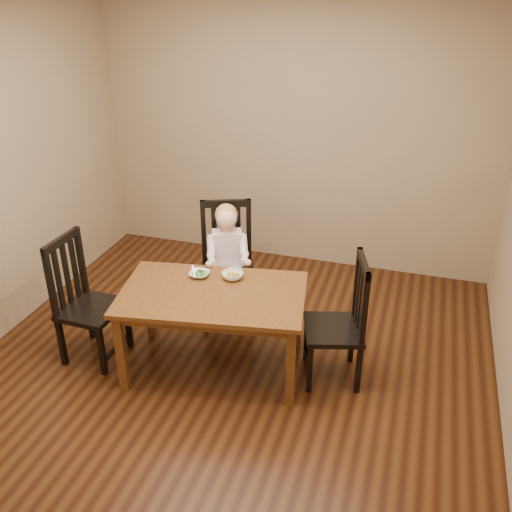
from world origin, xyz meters
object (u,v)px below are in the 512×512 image
(chair_right, at_px, (341,323))
(bowl_peas, at_px, (199,274))
(toddler, at_px, (227,252))
(chair_child, at_px, (227,264))
(chair_left, at_px, (85,302))
(bowl_veg, at_px, (233,275))
(dining_table, at_px, (213,301))

(chair_right, height_order, bowl_peas, chair_right)
(toddler, bearing_deg, chair_child, -90.00)
(chair_child, xyz_separation_m, toddler, (0.02, -0.05, 0.15))
(chair_left, xyz_separation_m, toddler, (0.88, 0.84, 0.16))
(chair_left, relative_size, bowl_peas, 6.73)
(chair_right, height_order, bowl_veg, chair_right)
(dining_table, relative_size, chair_left, 1.43)
(dining_table, height_order, chair_right, chair_right)
(chair_child, bearing_deg, chair_right, 130.21)
(chair_right, distance_m, bowl_veg, 0.89)
(bowl_peas, xyz_separation_m, bowl_veg, (0.26, 0.04, 0.01))
(chair_child, height_order, toddler, chair_child)
(chair_left, bearing_deg, chair_right, 101.33)
(dining_table, distance_m, bowl_veg, 0.27)
(dining_table, relative_size, bowl_peas, 9.63)
(chair_left, bearing_deg, bowl_veg, 111.41)
(dining_table, relative_size, toddler, 2.60)
(bowl_peas, relative_size, bowl_veg, 0.92)
(toddler, bearing_deg, chair_right, 131.86)
(dining_table, bearing_deg, bowl_peas, 133.07)
(chair_child, height_order, chair_right, chair_child)
(dining_table, height_order, bowl_peas, bowl_peas)
(chair_right, height_order, toddler, chair_right)
(dining_table, xyz_separation_m, bowl_veg, (0.07, 0.24, 0.11))
(toddler, height_order, bowl_peas, toddler)
(chair_right, xyz_separation_m, bowl_peas, (-1.12, 0.02, 0.22))
(chair_child, relative_size, bowl_peas, 6.87)
(chair_child, distance_m, bowl_peas, 0.59)
(bowl_veg, bearing_deg, chair_left, -160.88)
(dining_table, bearing_deg, chair_right, 10.47)
(chair_left, relative_size, chair_right, 1.02)
(dining_table, xyz_separation_m, chair_left, (-1.02, -0.14, -0.11))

